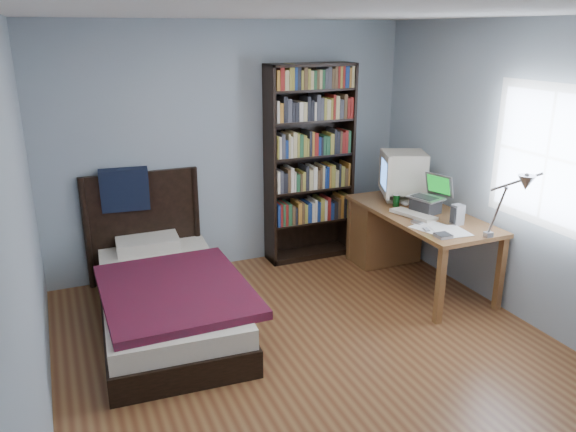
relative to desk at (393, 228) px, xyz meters
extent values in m
plane|color=brown|center=(-1.51, -1.35, -0.42)|extent=(4.20, 4.20, 0.00)
plane|color=white|center=(-1.51, -1.35, 2.08)|extent=(4.20, 4.20, 0.00)
cube|color=#939FAC|center=(-1.51, 0.75, 0.83)|extent=(3.80, 0.04, 2.50)
cube|color=#939FAC|center=(-3.41, -1.35, 0.83)|extent=(0.04, 4.20, 2.50)
cube|color=#939FAC|center=(0.39, -1.35, 0.83)|extent=(0.04, 4.20, 2.50)
cube|color=white|center=(0.38, -1.50, 1.03)|extent=(0.01, 1.14, 1.14)
cube|color=white|center=(0.38, -1.50, 1.03)|extent=(0.01, 1.00, 1.00)
cube|color=brown|center=(0.00, -0.46, 0.29)|extent=(0.75, 1.64, 0.04)
cube|color=brown|center=(-0.33, -1.22, -0.07)|extent=(0.06, 0.06, 0.69)
cube|color=brown|center=(0.32, -1.22, -0.07)|extent=(0.06, 0.06, 0.69)
cube|color=brown|center=(-0.33, 0.31, -0.07)|extent=(0.06, 0.06, 0.69)
cube|color=brown|center=(0.32, 0.31, -0.07)|extent=(0.06, 0.06, 0.69)
cube|color=brown|center=(0.00, 0.14, -0.07)|extent=(0.69, 0.40, 0.68)
cube|color=beige|center=(0.04, -0.03, 0.33)|extent=(0.35, 0.32, 0.03)
cylinder|color=beige|center=(0.04, -0.03, 0.38)|extent=(0.11, 0.11, 0.06)
cube|color=beige|center=(0.07, -0.03, 0.61)|extent=(0.55, 0.54, 0.40)
cube|color=beige|center=(-0.15, -0.03, 0.61)|extent=(0.20, 0.40, 0.43)
cube|color=#407AE7|center=(-0.16, -0.03, 0.61)|extent=(0.13, 0.30, 0.28)
cube|color=#2D2D30|center=(0.03, -0.47, 0.38)|extent=(0.26, 0.28, 0.14)
cube|color=#B5B5B9|center=(0.03, -0.47, 0.46)|extent=(0.30, 0.35, 0.02)
cube|color=#2D2D30|center=(0.01, -0.47, 0.47)|extent=(0.21, 0.27, 0.00)
cube|color=#B5B5B9|center=(0.18, -0.47, 0.57)|extent=(0.15, 0.31, 0.22)
cube|color=#0CBF26|center=(0.16, -0.47, 0.57)|extent=(0.11, 0.25, 0.17)
cube|color=#99999E|center=(0.12, -1.24, 0.33)|extent=(0.07, 0.06, 0.04)
cylinder|color=#99999E|center=(0.12, -1.31, 0.57)|extent=(0.02, 0.16, 0.43)
cylinder|color=#99999E|center=(0.04, -1.55, 0.88)|extent=(0.18, 0.35, 0.22)
cone|color=#99999E|center=(-0.04, -1.72, 0.92)|extent=(0.13, 0.13, 0.11)
cube|color=beige|center=(-0.13, -0.52, 0.33)|extent=(0.29, 0.48, 0.04)
cube|color=gray|center=(0.09, -0.87, 0.40)|extent=(0.09, 0.09, 0.18)
cylinder|color=#083C0D|center=(-0.11, -0.20, 0.37)|extent=(0.06, 0.06, 0.12)
ellipsoid|color=silver|center=(-0.01, -0.20, 0.33)|extent=(0.06, 0.11, 0.04)
cube|color=#B5B5B9|center=(-0.23, -0.71, 0.32)|extent=(0.07, 0.11, 0.02)
cube|color=gray|center=(-0.27, -0.91, 0.32)|extent=(0.06, 0.09, 0.02)
cube|color=gray|center=(-0.24, -1.10, 0.33)|extent=(0.13, 0.13, 0.03)
cube|color=black|center=(-1.15, 0.59, 0.62)|extent=(0.03, 0.30, 2.08)
cube|color=black|center=(-0.24, 0.59, 0.62)|extent=(0.03, 0.30, 2.08)
cube|color=black|center=(-0.69, 0.59, 1.65)|extent=(0.94, 0.30, 0.03)
cube|color=black|center=(-0.69, 0.59, -0.39)|extent=(0.94, 0.30, 0.06)
cube|color=black|center=(-0.69, 0.73, 0.62)|extent=(0.94, 0.02, 2.08)
cube|color=olive|center=(-0.69, 0.57, 0.65)|extent=(0.86, 0.22, 1.88)
cube|color=black|center=(-2.45, -0.30, -0.31)|extent=(1.20, 2.20, 0.22)
cube|color=silver|center=(-2.45, -0.30, -0.12)|extent=(1.16, 2.14, 0.16)
cube|color=maroon|center=(-2.42, -0.56, -0.01)|extent=(1.13, 1.39, 0.07)
cube|color=silver|center=(-2.45, 0.52, 0.01)|extent=(0.61, 0.41, 0.12)
cube|color=black|center=(-2.45, 0.71, 0.13)|extent=(1.13, 0.05, 1.10)
cylinder|color=black|center=(-2.99, 0.69, 0.13)|extent=(0.06, 0.06, 1.10)
cylinder|color=black|center=(-1.92, 0.69, 0.13)|extent=(0.06, 0.06, 1.10)
cube|color=black|center=(-2.60, 0.68, 0.53)|extent=(0.46, 0.20, 0.43)
camera|label=1|loc=(-3.20, -4.67, 1.98)|focal=35.00mm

